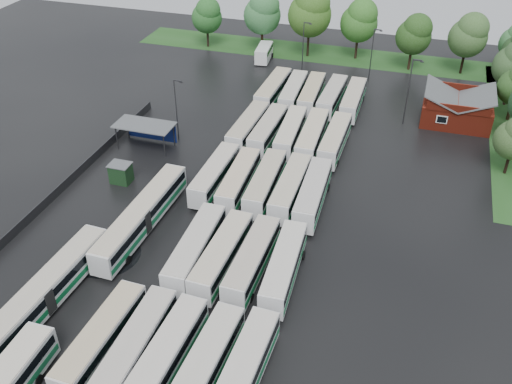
% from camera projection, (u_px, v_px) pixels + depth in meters
% --- Properties ---
extents(ground, '(160.00, 160.00, 0.00)m').
position_uv_depth(ground, '(203.00, 271.00, 59.10)').
color(ground, black).
rests_on(ground, ground).
extents(brick_building, '(10.07, 8.60, 5.39)m').
position_uv_depth(brick_building, '(456.00, 111.00, 85.78)').
color(brick_building, maroon).
rests_on(brick_building, ground).
extents(wash_shed, '(8.20, 4.20, 3.58)m').
position_uv_depth(wash_shed, '(146.00, 127.00, 79.03)').
color(wash_shed, '#2D2D30').
rests_on(wash_shed, ground).
extents(utility_hut, '(2.70, 2.20, 2.62)m').
position_uv_depth(utility_hut, '(121.00, 173.00, 72.30)').
color(utility_hut, black).
rests_on(utility_hut, ground).
extents(grass_strip_north, '(80.00, 10.00, 0.01)m').
position_uv_depth(grass_strip_north, '(338.00, 55.00, 109.65)').
color(grass_strip_north, '#1E4819').
rests_on(grass_strip_north, ground).
extents(west_fence, '(0.10, 50.00, 1.20)m').
position_uv_depth(west_fence, '(60.00, 189.00, 70.57)').
color(west_fence, '#2D2D30').
rests_on(west_fence, ground).
extents(bus_r1c0, '(2.86, 11.82, 3.27)m').
position_uv_depth(bus_r1c0, '(102.00, 338.00, 49.29)').
color(bus_r1c0, silver).
rests_on(bus_r1c0, ground).
extents(bus_r1c1, '(2.63, 11.94, 3.32)m').
position_uv_depth(bus_r1c1, '(136.00, 346.00, 48.56)').
color(bus_r1c1, silver).
rests_on(bus_r1c1, ground).
extents(bus_r1c2, '(2.97, 12.18, 3.37)m').
position_uv_depth(bus_r1c2, '(166.00, 357.00, 47.59)').
color(bus_r1c2, silver).
rests_on(bus_r1c2, ground).
extents(bus_r1c3, '(3.01, 12.08, 3.34)m').
position_uv_depth(bus_r1c3, '(205.00, 366.00, 46.81)').
color(bus_r1c3, silver).
rests_on(bus_r1c3, ground).
extents(bus_r1c4, '(2.85, 12.03, 3.33)m').
position_uv_depth(bus_r1c4, '(244.00, 372.00, 46.33)').
color(bus_r1c4, silver).
rests_on(bus_r1c4, ground).
extents(bus_r2c1, '(2.98, 12.43, 3.44)m').
position_uv_depth(bus_r2c1, '(196.00, 248.00, 59.14)').
color(bus_r2c1, silver).
rests_on(bus_r2c1, ground).
extents(bus_r2c2, '(2.88, 12.16, 3.37)m').
position_uv_depth(bus_r2c2, '(222.00, 255.00, 58.33)').
color(bus_r2c2, silver).
rests_on(bus_r2c2, ground).
extents(bus_r2c3, '(2.65, 11.92, 3.31)m').
position_uv_depth(bus_r2c3, '(252.00, 260.00, 57.73)').
color(bus_r2c3, silver).
rests_on(bus_r2c3, ground).
extents(bus_r2c4, '(3.09, 11.96, 3.30)m').
position_uv_depth(bus_r2c4, '(284.00, 267.00, 56.92)').
color(bus_r2c4, silver).
rests_on(bus_r2c4, ground).
extents(bus_r3c0, '(2.60, 11.83, 3.29)m').
position_uv_depth(bus_r3c0, '(215.00, 174.00, 71.08)').
color(bus_r3c0, silver).
rests_on(bus_r3c0, ground).
extents(bus_r3c1, '(2.96, 11.83, 3.27)m').
position_uv_depth(bus_r3c1, '(239.00, 180.00, 70.02)').
color(bus_r3c1, silver).
rests_on(bus_r3c1, ground).
extents(bus_r3c2, '(2.96, 12.13, 3.35)m').
position_uv_depth(bus_r3c2, '(265.00, 183.00, 69.45)').
color(bus_r3c2, silver).
rests_on(bus_r3c2, ground).
extents(bus_r3c3, '(2.69, 12.08, 3.36)m').
position_uv_depth(bus_r3c3, '(290.00, 188.00, 68.57)').
color(bus_r3c3, silver).
rests_on(bus_r3c3, ground).
extents(bus_r3c4, '(3.03, 12.33, 3.41)m').
position_uv_depth(bus_r3c4, '(313.00, 194.00, 67.48)').
color(bus_r3c4, silver).
rests_on(bus_r3c4, ground).
extents(bus_r4c0, '(2.87, 12.09, 3.35)m').
position_uv_depth(bus_r4c0, '(248.00, 127.00, 81.43)').
color(bus_r4c0, silver).
rests_on(bus_r4c0, ground).
extents(bus_r4c1, '(2.73, 11.86, 3.29)m').
position_uv_depth(bus_r4c1, '(268.00, 130.00, 80.82)').
color(bus_r4c1, silver).
rests_on(bus_r4c1, ground).
extents(bus_r4c2, '(3.10, 11.97, 3.30)m').
position_uv_depth(bus_r4c2, '(290.00, 133.00, 80.14)').
color(bus_r4c2, silver).
rests_on(bus_r4c2, ground).
extents(bus_r4c3, '(3.03, 12.40, 3.43)m').
position_uv_depth(bus_r4c3, '(312.00, 136.00, 79.08)').
color(bus_r4c3, silver).
rests_on(bus_r4c3, ground).
extents(bus_r4c4, '(2.64, 11.97, 3.33)m').
position_uv_depth(bus_r4c4, '(335.00, 140.00, 78.38)').
color(bus_r4c4, silver).
rests_on(bus_r4c4, ground).
extents(bus_r5c0, '(2.87, 12.46, 3.46)m').
position_uv_depth(bus_r5c0, '(273.00, 90.00, 91.94)').
color(bus_r5c0, silver).
rests_on(bus_r5c0, ground).
extents(bus_r5c1, '(3.04, 11.93, 3.29)m').
position_uv_depth(bus_r5c1, '(293.00, 92.00, 91.40)').
color(bus_r5c1, silver).
rests_on(bus_r5c1, ground).
extents(bus_r5c2, '(3.00, 11.93, 3.29)m').
position_uv_depth(bus_r5c2, '(312.00, 94.00, 90.78)').
color(bus_r5c2, silver).
rests_on(bus_r5c2, ground).
extents(bus_r5c3, '(2.81, 11.89, 3.29)m').
position_uv_depth(bus_r5c3, '(332.00, 97.00, 90.01)').
color(bus_r5c3, silver).
rests_on(bus_r5c3, ground).
extents(bus_r5c4, '(2.62, 11.83, 3.29)m').
position_uv_depth(bus_r5c4, '(353.00, 100.00, 89.04)').
color(bus_r5c4, silver).
rests_on(bus_r5c4, ground).
extents(artic_bus_west_b, '(2.95, 18.20, 3.37)m').
position_uv_depth(artic_bus_west_b, '(142.00, 216.00, 63.83)').
color(artic_bus_west_b, silver).
rests_on(artic_bus_west_b, ground).
extents(artic_bus_west_c, '(3.33, 18.00, 3.32)m').
position_uv_depth(artic_bus_west_c, '(45.00, 293.00, 53.85)').
color(artic_bus_west_c, silver).
rests_on(artic_bus_west_c, ground).
extents(minibus, '(2.99, 6.56, 2.77)m').
position_uv_depth(minibus, '(264.00, 53.00, 106.68)').
color(minibus, white).
rests_on(minibus, ground).
extents(tree_north_0, '(5.91, 5.91, 9.79)m').
position_uv_depth(tree_north_0, '(207.00, 15.00, 110.05)').
color(tree_north_0, black).
rests_on(tree_north_0, ground).
extents(tree_north_1, '(7.08, 7.08, 11.72)m').
position_uv_depth(tree_north_1, '(263.00, 12.00, 107.53)').
color(tree_north_1, '#362013').
rests_on(tree_north_1, ground).
extents(tree_north_2, '(8.06, 8.06, 13.35)m').
position_uv_depth(tree_north_2, '(311.00, 11.00, 104.54)').
color(tree_north_2, black).
rests_on(tree_north_2, ground).
extents(tree_north_3, '(6.89, 6.89, 11.41)m').
position_uv_depth(tree_north_3, '(360.00, 20.00, 104.17)').
color(tree_north_3, black).
rests_on(tree_north_3, ground).
extents(tree_north_4, '(6.26, 6.26, 10.37)m').
position_uv_depth(tree_north_4, '(415.00, 34.00, 99.98)').
color(tree_north_4, '#322116').
rests_on(tree_north_4, ground).
extents(tree_north_5, '(6.69, 6.69, 11.07)m').
position_uv_depth(tree_north_5, '(469.00, 35.00, 98.27)').
color(tree_north_5, black).
rests_on(tree_north_5, ground).
extents(lamp_post_ne, '(1.57, 0.31, 10.20)m').
position_uv_depth(lamp_post_ne, '(410.00, 87.00, 82.97)').
color(lamp_post_ne, '#2D2D30').
rests_on(lamp_post_ne, ground).
extents(lamp_post_nw, '(1.41, 0.28, 9.18)m').
position_uv_depth(lamp_post_nw, '(177.00, 106.00, 79.29)').
color(lamp_post_nw, '#2D2D30').
rests_on(lamp_post_nw, ground).
extents(lamp_post_back_w, '(1.44, 0.28, 9.36)m').
position_uv_depth(lamp_post_back_w, '(304.00, 44.00, 99.11)').
color(lamp_post_back_w, '#2D2D30').
rests_on(lamp_post_back_w, ground).
extents(lamp_post_back_e, '(1.42, 0.28, 9.21)m').
position_uv_depth(lamp_post_back_e, '(373.00, 51.00, 96.58)').
color(lamp_post_back_e, '#2D2D30').
rests_on(lamp_post_back_e, ground).
extents(puddle_2, '(7.47, 7.47, 0.01)m').
position_uv_depth(puddle_2, '(106.00, 255.00, 61.17)').
color(puddle_2, black).
rests_on(puddle_2, ground).
extents(puddle_3, '(2.87, 2.87, 0.01)m').
position_uv_depth(puddle_3, '(226.00, 288.00, 56.98)').
color(puddle_3, black).
rests_on(puddle_3, ground).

